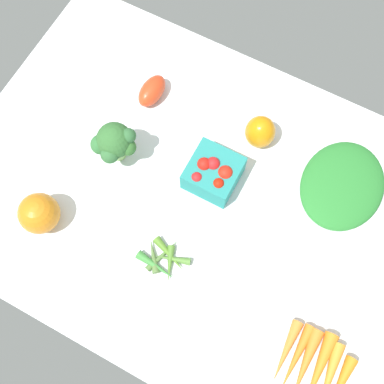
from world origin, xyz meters
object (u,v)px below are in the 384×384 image
at_px(berry_basket, 213,173).
at_px(bell_pepper_orange, 260,132).
at_px(roma_tomato, 152,91).
at_px(okra_pile, 164,260).
at_px(heirloom_tomato_orange, 39,213).
at_px(leafy_greens_clump, 342,185).
at_px(carrot_bunch, 313,370).
at_px(broccoli_head, 114,143).

relative_size(berry_basket, bell_pepper_orange, 1.30).
xyz_separation_m(roma_tomato, okra_pile, (-0.21, 0.33, -0.02)).
xyz_separation_m(heirloom_tomato_orange, leafy_greens_clump, (-0.53, -0.36, -0.02)).
bearing_deg(leafy_greens_clump, heirloom_tomato_orange, 34.23).
relative_size(heirloom_tomato_orange, okra_pile, 0.81).
height_order(carrot_bunch, okra_pile, carrot_bunch).
xyz_separation_m(roma_tomato, leafy_greens_clump, (-0.48, 0.01, -0.00)).
bearing_deg(broccoli_head, bell_pepper_orange, -144.53).
height_order(bell_pepper_orange, broccoli_head, broccoli_head).
xyz_separation_m(berry_basket, carrot_bunch, (-0.35, 0.26, -0.02)).
height_order(roma_tomato, heirloom_tomato_orange, heirloom_tomato_orange).
bearing_deg(heirloom_tomato_orange, carrot_bunch, 179.00).
relative_size(carrot_bunch, bell_pepper_orange, 1.92).
xyz_separation_m(roma_tomato, heirloom_tomato_orange, (0.06, 0.37, 0.02)).
bearing_deg(leafy_greens_clump, broccoli_head, 18.94).
bearing_deg(carrot_bunch, bell_pepper_orange, -52.49).
distance_m(roma_tomato, heirloom_tomato_orange, 0.38).
relative_size(leafy_greens_clump, okra_pile, 2.00).
xyz_separation_m(berry_basket, broccoli_head, (0.21, 0.05, 0.04)).
height_order(heirloom_tomato_orange, carrot_bunch, heirloom_tomato_orange).
bearing_deg(roma_tomato, broccoli_head, -174.14).
xyz_separation_m(roma_tomato, broccoli_head, (-0.01, 0.17, 0.05)).
relative_size(leafy_greens_clump, carrot_bunch, 1.36).
distance_m(leafy_greens_clump, carrot_bunch, 0.39).
distance_m(carrot_bunch, broccoli_head, 0.60).
height_order(roma_tomato, leafy_greens_clump, roma_tomato).
distance_m(leafy_greens_clump, okra_pile, 0.41).
relative_size(roma_tomato, broccoli_head, 0.76).
bearing_deg(bell_pepper_orange, okra_pile, 81.11).
height_order(berry_basket, broccoli_head, broccoli_head).
bearing_deg(roma_tomato, berry_basket, -115.62).
xyz_separation_m(berry_basket, okra_pile, (0.01, 0.21, -0.03)).
height_order(leafy_greens_clump, broccoli_head, broccoli_head).
distance_m(okra_pile, broccoli_head, 0.27).
distance_m(leafy_greens_clump, bell_pepper_orange, 0.21).
relative_size(heirloom_tomato_orange, berry_basket, 0.81).
relative_size(roma_tomato, heirloom_tomato_orange, 1.00).
bearing_deg(leafy_greens_clump, roma_tomato, -1.19).
relative_size(roma_tomato, bell_pepper_orange, 1.06).
xyz_separation_m(bell_pepper_orange, broccoli_head, (0.26, 0.18, 0.03)).
xyz_separation_m(heirloom_tomato_orange, broccoli_head, (-0.06, -0.20, 0.03)).
relative_size(roma_tomato, leafy_greens_clump, 0.41).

